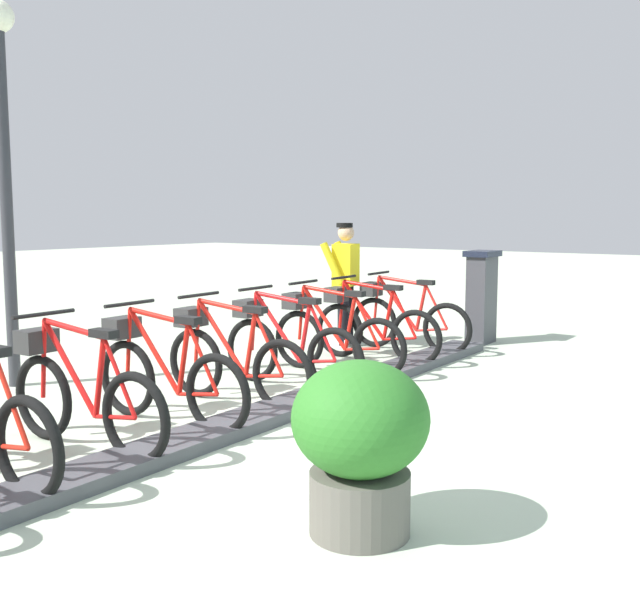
# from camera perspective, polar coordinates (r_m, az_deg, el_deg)

# --- Properties ---
(ground_plane) EXTENTS (60.00, 60.00, 0.00)m
(ground_plane) POSITION_cam_1_polar(r_m,az_deg,el_deg) (6.29, -4.15, -9.69)
(ground_plane) COLOR #B1BEA4
(dock_rail_base) EXTENTS (0.44, 8.20, 0.10)m
(dock_rail_base) POSITION_cam_1_polar(r_m,az_deg,el_deg) (6.28, -4.16, -9.26)
(dock_rail_base) COLOR #47474C
(dock_rail_base) RESTS_ON ground
(payment_kiosk) EXTENTS (0.36, 0.52, 1.28)m
(payment_kiosk) POSITION_cam_1_polar(r_m,az_deg,el_deg) (10.11, 12.74, 0.14)
(payment_kiosk) COLOR #38383D
(payment_kiosk) RESTS_ON ground
(bike_docked_0) EXTENTS (1.72, 0.54, 1.02)m
(bike_docked_0) POSITION_cam_1_polar(r_m,az_deg,el_deg) (9.38, 6.76, -1.68)
(bike_docked_0) COLOR black
(bike_docked_0) RESTS_ON ground
(bike_docked_1) EXTENTS (1.72, 0.54, 1.02)m
(bike_docked_1) POSITION_cam_1_polar(r_m,az_deg,el_deg) (8.68, 4.10, -2.31)
(bike_docked_1) COLOR black
(bike_docked_1) RESTS_ON ground
(bike_docked_2) EXTENTS (1.72, 0.54, 1.02)m
(bike_docked_2) POSITION_cam_1_polar(r_m,az_deg,el_deg) (8.00, 0.97, -3.04)
(bike_docked_2) COLOR black
(bike_docked_2) RESTS_ON ground
(bike_docked_3) EXTENTS (1.72, 0.54, 1.02)m
(bike_docked_3) POSITION_cam_1_polar(r_m,az_deg,el_deg) (7.35, -2.72, -3.89)
(bike_docked_3) COLOR black
(bike_docked_3) RESTS_ON ground
(bike_docked_4) EXTENTS (1.72, 0.54, 1.02)m
(bike_docked_4) POSITION_cam_1_polar(r_m,az_deg,el_deg) (6.74, -7.11, -4.88)
(bike_docked_4) COLOR black
(bike_docked_4) RESTS_ON ground
(bike_docked_5) EXTENTS (1.72, 0.54, 1.02)m
(bike_docked_5) POSITION_cam_1_polar(r_m,az_deg,el_deg) (6.18, -12.36, -6.01)
(bike_docked_5) COLOR black
(bike_docked_5) RESTS_ON ground
(bike_docked_6) EXTENTS (1.72, 0.54, 1.02)m
(bike_docked_6) POSITION_cam_1_polar(r_m,az_deg,el_deg) (5.69, -18.61, -7.30)
(bike_docked_6) COLOR black
(bike_docked_6) RESTS_ON ground
(worker_near_rack) EXTENTS (0.51, 0.68, 1.66)m
(worker_near_rack) POSITION_cam_1_polar(r_m,az_deg,el_deg) (9.64, 2.01, 1.45)
(worker_near_rack) COLOR white
(worker_near_rack) RESTS_ON ground
(lamp_post) EXTENTS (0.32, 0.32, 3.86)m
(lamp_post) POSITION_cam_1_polar(r_m,az_deg,el_deg) (7.96, -23.94, 11.59)
(lamp_post) COLOR #2D2D33
(lamp_post) RESTS_ON ground
(planter_bush) EXTENTS (0.76, 0.76, 0.97)m
(planter_bush) POSITION_cam_1_polar(r_m,az_deg,el_deg) (3.99, 3.22, -11.15)
(planter_bush) COLOR #59544C
(planter_bush) RESTS_ON ground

